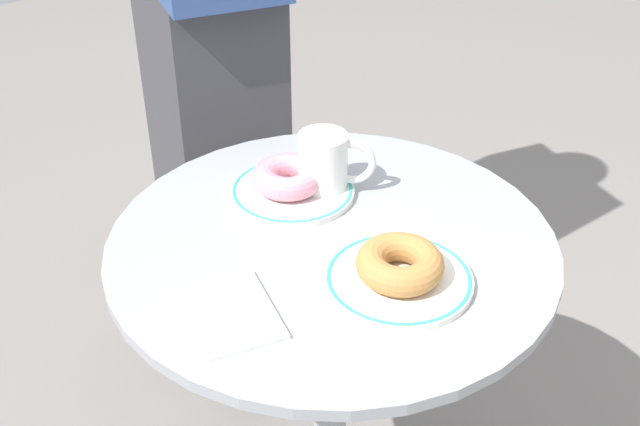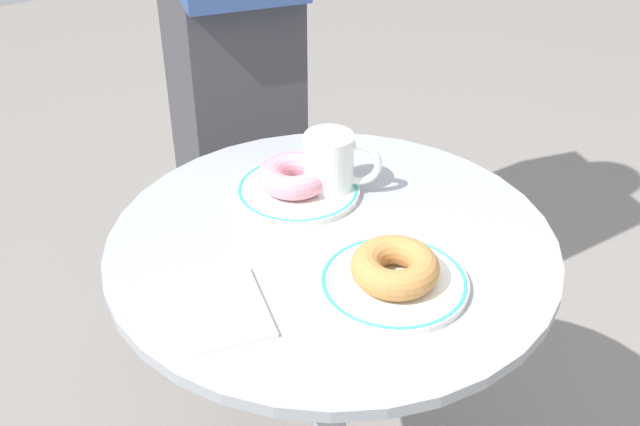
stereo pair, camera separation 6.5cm
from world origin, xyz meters
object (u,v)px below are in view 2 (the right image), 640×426
object	(u,v)px
cafe_table	(331,353)
donut_old_fashioned	(395,267)
plate_right	(394,282)
person_figure	(225,5)
donut_pink_frosted	(294,176)
paper_napkin	(224,309)
plate_left	(298,190)
coffee_mug	(332,164)

from	to	relation	value
cafe_table	donut_old_fashioned	bearing A→B (deg)	4.59
plate_right	person_figure	xyz separation A→B (m)	(-0.75, 0.14, 0.14)
donut_pink_frosted	paper_napkin	size ratio (longest dim) A/B	0.80
plate_left	coffee_mug	distance (m)	0.07
cafe_table	person_figure	bearing A→B (deg)	166.23
donut_pink_frosted	paper_napkin	world-z (taller)	donut_pink_frosted
donut_old_fashioned	paper_napkin	size ratio (longest dim) A/B	0.83
cafe_table	paper_napkin	distance (m)	0.31
donut_old_fashioned	person_figure	xyz separation A→B (m)	(-0.75, 0.14, 0.11)
donut_old_fashioned	paper_napkin	bearing A→B (deg)	-109.94
coffee_mug	donut_old_fashioned	bearing A→B (deg)	-14.07
cafe_table	donut_pink_frosted	world-z (taller)	donut_pink_frosted
coffee_mug	donut_pink_frosted	bearing A→B (deg)	-119.10
paper_napkin	coffee_mug	bearing A→B (deg)	121.11
paper_napkin	person_figure	distance (m)	0.77
plate_right	person_figure	world-z (taller)	person_figure
plate_left	plate_right	size ratio (longest dim) A/B	0.98
plate_right	donut_old_fashioned	distance (m)	0.03
plate_left	paper_napkin	xyz separation A→B (m)	(0.19, -0.23, -0.00)
plate_left	donut_pink_frosted	xyz separation A→B (m)	(-0.01, -0.00, 0.02)
cafe_table	plate_right	xyz separation A→B (m)	(0.13, 0.01, 0.23)
cafe_table	donut_pink_frosted	bearing A→B (deg)	171.95
paper_napkin	cafe_table	bearing A→B (deg)	105.38
plate_left	plate_right	distance (m)	0.27
cafe_table	plate_left	size ratio (longest dim) A/B	3.69
plate_left	donut_old_fashioned	xyz separation A→B (m)	(0.27, -0.01, 0.03)
plate_left	paper_napkin	bearing A→B (deg)	-50.20
plate_right	donut_pink_frosted	distance (m)	0.28
paper_napkin	coffee_mug	xyz separation A→B (m)	(-0.17, 0.28, 0.05)
donut_pink_frosted	plate_left	bearing A→B (deg)	38.77
plate_right	donut_old_fashioned	world-z (taller)	donut_old_fashioned
donut_old_fashioned	paper_napkin	xyz separation A→B (m)	(-0.08, -0.22, -0.03)
donut_old_fashioned	coffee_mug	distance (m)	0.25
donut_pink_frosted	plate_right	bearing A→B (deg)	-1.88
plate_left	person_figure	distance (m)	0.52
cafe_table	plate_left	world-z (taller)	plate_left
cafe_table	coffee_mug	size ratio (longest dim) A/B	6.91
cafe_table	plate_right	distance (m)	0.27
donut_pink_frosted	coffee_mug	distance (m)	0.06
plate_right	person_figure	size ratio (longest dim) A/B	0.11
person_figure	coffee_mug	bearing A→B (deg)	-8.86
plate_left	donut_pink_frosted	bearing A→B (deg)	-141.23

